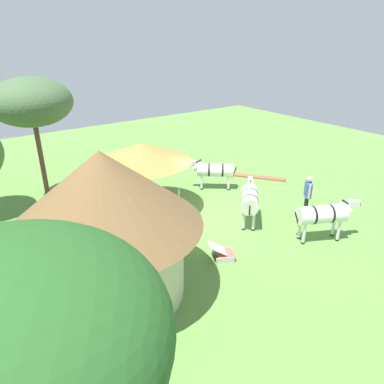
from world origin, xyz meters
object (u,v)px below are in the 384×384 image
(thatched_hut, at_px, (106,219))
(patio_chair_east_end, at_px, (121,211))
(zebra_by_umbrella, at_px, (250,199))
(zebra_nearest_camera, at_px, (214,170))
(shade_umbrella, at_px, (141,152))
(zebra_toward_hut, at_px, (323,215))
(acacia_tree_left_background, at_px, (31,102))
(guest_beside_umbrella, at_px, (135,171))
(acacia_tree_far_lawn, at_px, (7,343))
(patio_dining_table, at_px, (144,195))
(striped_lounge_chair, at_px, (222,252))
(standing_watcher, at_px, (308,192))
(patio_chair_near_hut, at_px, (135,187))
(patio_chair_west_end, at_px, (176,199))

(thatched_hut, bearing_deg, patio_chair_east_end, -29.16)
(thatched_hut, xyz_separation_m, zebra_by_umbrella, (0.69, -5.97, -1.33))
(zebra_by_umbrella, bearing_deg, zebra_nearest_camera, 117.83)
(shade_umbrella, xyz_separation_m, zebra_toward_hut, (-5.72, -3.88, -1.51))
(zebra_nearest_camera, xyz_separation_m, acacia_tree_left_background, (3.26, 6.74, 3.35))
(guest_beside_umbrella, bearing_deg, acacia_tree_far_lawn, 46.99)
(patio_chair_east_end, distance_m, acacia_tree_far_lawn, 10.65)
(acacia_tree_far_lawn, bearing_deg, patio_chair_east_end, -29.24)
(patio_dining_table, bearing_deg, guest_beside_umbrella, -17.74)
(shade_umbrella, relative_size, acacia_tree_far_lawn, 0.75)
(acacia_tree_far_lawn, bearing_deg, patio_dining_table, -33.78)
(shade_umbrella, relative_size, zebra_toward_hut, 1.82)
(guest_beside_umbrella, distance_m, striped_lounge_chair, 6.51)
(standing_watcher, distance_m, striped_lounge_chair, 4.75)
(shade_umbrella, xyz_separation_m, acacia_tree_left_background, (3.33, 2.97, 1.76))
(patio_chair_near_hut, bearing_deg, guest_beside_umbrella, -109.61)
(guest_beside_umbrella, xyz_separation_m, zebra_toward_hut, (-7.59, -3.28, -0.05))
(patio_chair_east_end, relative_size, patio_chair_west_end, 1.00)
(zebra_by_umbrella, bearing_deg, thatched_hut, -128.76)
(shade_umbrella, relative_size, acacia_tree_left_background, 0.75)
(patio_dining_table, relative_size, standing_watcher, 1.00)
(guest_beside_umbrella, height_order, striped_lounge_chair, guest_beside_umbrella)
(guest_beside_umbrella, distance_m, acacia_tree_far_lawn, 13.29)
(standing_watcher, relative_size, zebra_toward_hut, 0.79)
(shade_umbrella, bearing_deg, patio_chair_west_end, -128.19)
(patio_dining_table, height_order, guest_beside_umbrella, guest_beside_umbrella)
(zebra_nearest_camera, distance_m, zebra_by_umbrella, 3.50)
(thatched_hut, relative_size, patio_chair_west_end, 5.62)
(patio_chair_near_hut, distance_m, zebra_by_umbrella, 5.24)
(patio_chair_near_hut, bearing_deg, thatched_hut, 67.91)
(zebra_by_umbrella, xyz_separation_m, acacia_tree_far_lawn, (-5.85, 8.86, 3.34))
(zebra_toward_hut, bearing_deg, striped_lounge_chair, -80.02)
(patio_chair_west_end, xyz_separation_m, zebra_toward_hut, (-4.90, -2.83, 0.47))
(shade_umbrella, distance_m, patio_chair_east_end, 2.38)
(zebra_nearest_camera, bearing_deg, standing_watcher, -125.48)
(shade_umbrella, xyz_separation_m, acacia_tree_far_lawn, (-9.13, 6.11, 1.83))
(thatched_hut, xyz_separation_m, striped_lounge_chair, (-0.62, -3.48, -2.07))
(standing_watcher, distance_m, acacia_tree_far_lawn, 12.52)
(patio_chair_west_end, distance_m, standing_watcher, 5.23)
(patio_chair_west_end, xyz_separation_m, acacia_tree_left_background, (4.15, 4.01, 3.74))
(guest_beside_umbrella, relative_size, acacia_tree_far_lawn, 0.33)
(zebra_nearest_camera, bearing_deg, patio_chair_east_end, 135.29)
(patio_chair_west_end, height_order, zebra_by_umbrella, zebra_by_umbrella)
(acacia_tree_left_background, bearing_deg, striped_lounge_chair, -157.74)
(shade_umbrella, distance_m, patio_dining_table, 1.83)
(zebra_toward_hut, xyz_separation_m, acacia_tree_far_lawn, (-3.41, 9.98, 3.34))
(thatched_hut, height_order, patio_chair_east_end, thatched_hut)
(patio_dining_table, xyz_separation_m, zebra_toward_hut, (-5.72, -3.88, 0.33))
(guest_beside_umbrella, relative_size, acacia_tree_left_background, 0.33)
(patio_chair_west_end, height_order, patio_chair_near_hut, same)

